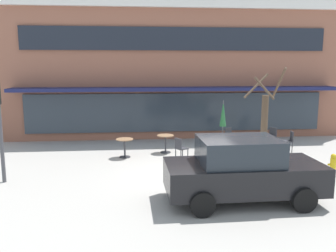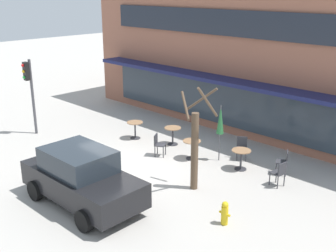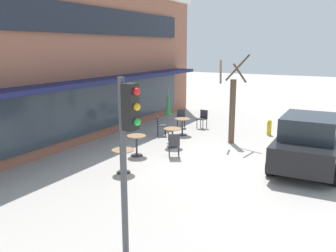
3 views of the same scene
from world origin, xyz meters
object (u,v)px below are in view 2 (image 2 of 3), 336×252
object	(u,v)px
parked_sedan	(81,177)
street_tree	(195,145)
cafe_table_by_tree	(241,156)
cafe_chair_1	(284,161)
cafe_table_streetside	(135,127)
cafe_table_near_wall	(173,133)
traffic_light_pole	(29,85)
cafe_table_mid_patio	(192,147)
patio_umbrella_green_folded	(220,120)
cafe_chair_0	(279,172)
fire_hydrant	(225,213)
cafe_chair_3	(158,143)
cafe_chair_2	(242,146)

from	to	relation	value
parked_sedan	street_tree	world-z (taller)	street_tree
cafe_table_by_tree	cafe_chair_1	distance (m)	1.51
cafe_table_streetside	cafe_table_by_tree	world-z (taller)	same
cafe_table_streetside	parked_sedan	bearing A→B (deg)	-56.62
cafe_table_near_wall	cafe_chair_1	bearing A→B (deg)	7.46
cafe_table_by_tree	traffic_light_pole	xyz separation A→B (m)	(-9.01, -3.38, 1.78)
traffic_light_pole	cafe_table_mid_patio	bearing A→B (deg)	21.97
cafe_table_mid_patio	cafe_chair_1	world-z (taller)	cafe_chair_1
patio_umbrella_green_folded	cafe_chair_0	xyz separation A→B (m)	(2.82, -0.37, -1.10)
traffic_light_pole	cafe_chair_0	bearing A→B (deg)	16.26
cafe_table_mid_patio	cafe_chair_0	size ratio (longest dim) A/B	0.85
cafe_table_near_wall	cafe_chair_1	size ratio (longest dim) A/B	0.85
patio_umbrella_green_folded	fire_hydrant	world-z (taller)	patio_umbrella_green_folded
cafe_table_mid_patio	traffic_light_pole	world-z (taller)	traffic_light_pole
patio_umbrella_green_folded	cafe_chair_1	size ratio (longest dim) A/B	2.47
cafe_table_mid_patio	street_tree	xyz separation A→B (m)	(1.74, -1.82, 1.02)
cafe_chair_3	street_tree	world-z (taller)	street_tree
parked_sedan	street_tree	xyz separation A→B (m)	(1.78, 3.20, 0.66)
cafe_chair_1	cafe_chair_3	bearing A→B (deg)	-156.39
cafe_chair_0	street_tree	world-z (taller)	street_tree
cafe_table_by_tree	cafe_chair_3	distance (m)	3.32
patio_umbrella_green_folded	parked_sedan	xyz separation A→B (m)	(-0.87, -5.66, -0.75)
cafe_table_near_wall	cafe_chair_0	distance (m)	5.30
cafe_table_by_tree	cafe_table_mid_patio	distance (m)	2.01
cafe_table_by_tree	cafe_table_mid_patio	size ratio (longest dim) A/B	1.00
traffic_light_pole	fire_hydrant	xyz separation A→B (m)	(10.89, -0.04, -1.94)
cafe_table_by_tree	patio_umbrella_green_folded	distance (m)	1.57
cafe_chair_3	cafe_chair_2	bearing A→B (deg)	38.89
cafe_chair_3	street_tree	size ratio (longest dim) A/B	0.25
cafe_chair_0	cafe_table_mid_patio	bearing A→B (deg)	-175.66
cafe_table_mid_patio	cafe_table_by_tree	bearing A→B (deg)	15.28
cafe_table_near_wall	street_tree	bearing A→B (deg)	-35.79
cafe_table_streetside	cafe_table_mid_patio	xyz separation A→B (m)	(3.33, 0.01, 0.00)
cafe_table_streetside	cafe_chair_2	world-z (taller)	cafe_chair_2
cafe_chair_2	cafe_chair_0	bearing A→B (deg)	-25.36
cafe_table_streetside	patio_umbrella_green_folded	bearing A→B (deg)	8.98
street_tree	cafe_chair_0	bearing A→B (deg)	47.51
cafe_table_near_wall	cafe_table_by_tree	world-z (taller)	same
cafe_chair_2	cafe_chair_3	distance (m)	3.25
traffic_light_pole	cafe_chair_3	bearing A→B (deg)	20.20
cafe_table_mid_patio	cafe_chair_0	world-z (taller)	cafe_chair_0
cafe_chair_0	parked_sedan	bearing A→B (deg)	-124.93
traffic_light_pole	fire_hydrant	world-z (taller)	traffic_light_pole
cafe_table_streetside	cafe_chair_1	size ratio (longest dim) A/B	0.85
traffic_light_pole	cafe_table_by_tree	bearing A→B (deg)	20.58
cafe_table_streetside	cafe_chair_0	bearing A→B (deg)	2.39
cafe_table_by_tree	cafe_chair_2	world-z (taller)	cafe_chair_2
cafe_table_streetside	fire_hydrant	xyz separation A→B (m)	(7.15, -2.88, -0.16)
street_tree	cafe_table_streetside	bearing A→B (deg)	160.44
cafe_table_mid_patio	street_tree	size ratio (longest dim) A/B	0.21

